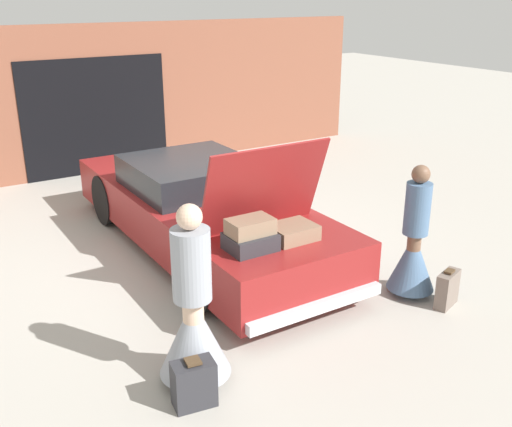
# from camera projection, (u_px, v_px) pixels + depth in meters

# --- Properties ---
(ground_plane) EXTENTS (40.00, 40.00, 0.00)m
(ground_plane) POSITION_uv_depth(u_px,v_px,m) (203.00, 247.00, 8.36)
(ground_plane) COLOR #ADA89E
(garage_wall_back) EXTENTS (12.00, 0.14, 2.80)m
(garage_wall_back) POSITION_uv_depth(u_px,v_px,m) (94.00, 101.00, 11.36)
(garage_wall_back) COLOR brown
(garage_wall_back) RESTS_ON ground_plane
(car) EXTENTS (1.83, 5.21, 1.81)m
(car) POSITION_uv_depth(u_px,v_px,m) (201.00, 209.00, 8.16)
(car) COLOR maroon
(car) RESTS_ON ground_plane
(person_left) EXTENTS (0.66, 0.66, 1.71)m
(person_left) POSITION_uv_depth(u_px,v_px,m) (194.00, 321.00, 5.31)
(person_left) COLOR beige
(person_left) RESTS_ON ground_plane
(person_right) EXTENTS (0.55, 0.55, 1.57)m
(person_right) POSITION_uv_depth(u_px,v_px,m) (413.00, 250.00, 6.88)
(person_right) COLOR brown
(person_right) RESTS_ON ground_plane
(suitcase_beside_left_person) EXTENTS (0.39, 0.27, 0.45)m
(suitcase_beside_left_person) POSITION_uv_depth(u_px,v_px,m) (194.00, 384.00, 5.11)
(suitcase_beside_left_person) COLOR #2D2D33
(suitcase_beside_left_person) RESTS_ON ground_plane
(suitcase_beside_right_person) EXTENTS (0.39, 0.25, 0.44)m
(suitcase_beside_right_person) POSITION_uv_depth(u_px,v_px,m) (447.00, 289.00, 6.73)
(suitcase_beside_right_person) COLOR #75665B
(suitcase_beside_right_person) RESTS_ON ground_plane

